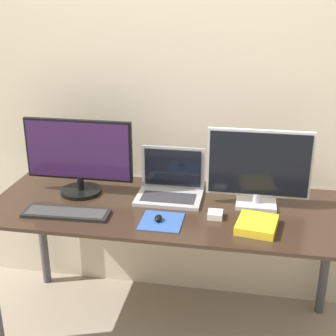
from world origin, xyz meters
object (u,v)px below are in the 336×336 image
at_px(monitor_right, 259,168).
at_px(book, 257,225).
at_px(monitor_left, 79,156).
at_px(keyboard, 66,213).
at_px(power_brick, 215,215).
at_px(laptop, 171,185).
at_px(mouse, 158,218).

xyz_separation_m(monitor_right, book, (0.00, -0.25, -0.19)).
xyz_separation_m(monitor_left, monitor_right, (0.94, 0.00, -0.00)).
xyz_separation_m(monitor_left, book, (0.94, -0.25, -0.19)).
height_order(keyboard, book, book).
height_order(book, power_brick, book).
distance_m(laptop, mouse, 0.31).
distance_m(keyboard, mouse, 0.46).
distance_m(laptop, keyboard, 0.57).
distance_m(keyboard, book, 0.92).
distance_m(book, power_brick, 0.21).
relative_size(monitor_right, keyboard, 1.19).
xyz_separation_m(mouse, book, (0.46, 0.01, 0.00)).
distance_m(monitor_left, power_brick, 0.79).
bearing_deg(monitor_right, keyboard, -163.55).
distance_m(mouse, power_brick, 0.28).
bearing_deg(power_brick, monitor_right, 40.86).
bearing_deg(laptop, book, -32.81).
relative_size(book, power_brick, 2.98).
relative_size(laptop, keyboard, 0.79).
bearing_deg(book, keyboard, -178.52).
height_order(monitor_right, power_brick, monitor_right).
bearing_deg(monitor_right, book, -89.02).
relative_size(keyboard, power_brick, 5.67).
distance_m(mouse, book, 0.46).
relative_size(keyboard, book, 1.90).
height_order(laptop, keyboard, laptop).
distance_m(monitor_left, book, 0.99).
bearing_deg(monitor_left, laptop, 5.61).
distance_m(monitor_left, keyboard, 0.34).
height_order(keyboard, power_brick, power_brick).
distance_m(monitor_left, laptop, 0.51).
xyz_separation_m(monitor_right, laptop, (-0.45, 0.05, -0.15)).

